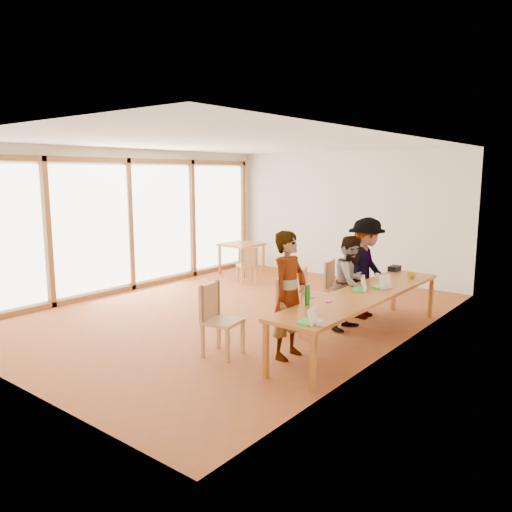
{
  "coord_description": "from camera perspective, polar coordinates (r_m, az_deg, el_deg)",
  "views": [
    {
      "loc": [
        5.68,
        -6.62,
        2.49
      ],
      "look_at": [
        0.51,
        -0.06,
        1.1
      ],
      "focal_mm": 35.0,
      "sensor_mm": 36.0,
      "label": 1
    }
  ],
  "objects": [
    {
      "name": "person_near",
      "position": [
        6.75,
        3.8,
        -4.47
      ],
      "size": [
        0.43,
        0.65,
        1.74
      ],
      "primitive_type": "imported",
      "rotation": [
        0.0,
        0.0,
        1.6
      ],
      "color": "gray",
      "rests_on": "ground"
    },
    {
      "name": "black_pouch",
      "position": [
        9.33,
        15.55,
        -1.37
      ],
      "size": [
        0.16,
        0.26,
        0.09
      ],
      "primitive_type": "cube",
      "color": "black",
      "rests_on": "communal_table"
    },
    {
      "name": "laptop_near",
      "position": [
        5.91,
        6.12,
        -7.2
      ],
      "size": [
        0.23,
        0.26,
        0.19
      ],
      "rotation": [
        0.0,
        0.0,
        0.17
      ],
      "color": "#3BD348",
      "rests_on": "communal_table"
    },
    {
      "name": "side_table",
      "position": [
        12.51,
        -1.67,
        1.08
      ],
      "size": [
        0.9,
        0.9,
        0.75
      ],
      "rotation": [
        0.0,
        0.0,
        -0.0
      ],
      "color": "#C3732B",
      "rests_on": "ground"
    },
    {
      "name": "laptop_far",
      "position": [
        7.87,
        14.28,
        -3.17
      ],
      "size": [
        0.28,
        0.3,
        0.22
      ],
      "rotation": [
        0.0,
        0.0,
        -0.25
      ],
      "color": "#3BD348",
      "rests_on": "communal_table"
    },
    {
      "name": "person_mid",
      "position": [
        8.11,
        10.85,
        -3.04
      ],
      "size": [
        0.59,
        0.75,
        1.52
      ],
      "primitive_type": "imported",
      "rotation": [
        0.0,
        0.0,
        1.55
      ],
      "color": "gray",
      "rests_on": "ground"
    },
    {
      "name": "window_wall",
      "position": [
        10.93,
        -14.24,
        3.96
      ],
      "size": [
        0.1,
        8.0,
        3.0
      ],
      "primitive_type": "cube",
      "color": "white",
      "rests_on": "ground"
    },
    {
      "name": "laptop_mid",
      "position": [
        7.62,
        11.9,
        -3.51
      ],
      "size": [
        0.28,
        0.3,
        0.21
      ],
      "rotation": [
        0.0,
        0.0,
        0.31
      ],
      "color": "#3BD348",
      "rests_on": "communal_table"
    },
    {
      "name": "chair_empty",
      "position": [
        9.0,
        8.97,
        -2.89
      ],
      "size": [
        0.51,
        0.51,
        0.51
      ],
      "rotation": [
        0.0,
        0.0,
        0.16
      ],
      "color": "tan",
      "rests_on": "ground"
    },
    {
      "name": "communal_table",
      "position": [
        7.54,
        12.21,
        -4.48
      ],
      "size": [
        0.8,
        4.0,
        0.75
      ],
      "color": "#C3732B",
      "rests_on": "ground"
    },
    {
      "name": "chair_near",
      "position": [
        6.94,
        -4.6,
        -6.28
      ],
      "size": [
        0.54,
        0.54,
        0.53
      ],
      "rotation": [
        0.0,
        0.0,
        0.17
      ],
      "color": "tan",
      "rests_on": "ground"
    },
    {
      "name": "condiment_cup",
      "position": [
        5.86,
        7.26,
        -7.6
      ],
      "size": [
        0.08,
        0.08,
        0.06
      ],
      "primitive_type": "cylinder",
      "color": "white",
      "rests_on": "communal_table"
    },
    {
      "name": "ground",
      "position": [
        9.07,
        -2.28,
        -6.49
      ],
      "size": [
        8.0,
        8.0,
        0.0
      ],
      "primitive_type": "plane",
      "color": "#994C25",
      "rests_on": "ground"
    },
    {
      "name": "pink_phone",
      "position": [
        6.9,
        8.34,
        -5.19
      ],
      "size": [
        0.05,
        0.1,
        0.01
      ],
      "primitive_type": "cube",
      "color": "#CF408E",
      "rests_on": "communal_table"
    },
    {
      "name": "chair_mid",
      "position": [
        7.84,
        3.36,
        -4.94
      ],
      "size": [
        0.54,
        0.54,
        0.47
      ],
      "rotation": [
        0.0,
        0.0,
        0.41
      ],
      "color": "tan",
      "rests_on": "ground"
    },
    {
      "name": "chair_spare",
      "position": [
        11.31,
        -0.93,
        -0.59
      ],
      "size": [
        0.54,
        0.54,
        0.45
      ],
      "rotation": [
        0.0,
        0.0,
        2.6
      ],
      "color": "tan",
      "rests_on": "ground"
    },
    {
      "name": "ceiling",
      "position": [
        8.74,
        -2.42,
        12.91
      ],
      "size": [
        6.0,
        8.0,
        0.04
      ],
      "primitive_type": "cube",
      "color": "white",
      "rests_on": "wall_back"
    },
    {
      "name": "clear_glass",
      "position": [
        8.58,
        13.71,
        -2.23
      ],
      "size": [
        0.07,
        0.07,
        0.09
      ],
      "primitive_type": "cylinder",
      "color": "silver",
      "rests_on": "communal_table"
    },
    {
      "name": "wall_back",
      "position": [
        12.09,
        10.13,
        4.6
      ],
      "size": [
        6.0,
        0.1,
        3.0
      ],
      "primitive_type": "cube",
      "color": "beige",
      "rests_on": "ground"
    },
    {
      "name": "green_bottle",
      "position": [
        6.69,
        5.9,
        -4.45
      ],
      "size": [
        0.07,
        0.07,
        0.28
      ],
      "primitive_type": "cylinder",
      "color": "#0F6D13",
      "rests_on": "communal_table"
    },
    {
      "name": "yellow_mug",
      "position": [
        8.75,
        17.37,
        -2.11
      ],
      "size": [
        0.14,
        0.14,
        0.1
      ],
      "primitive_type": "imported",
      "rotation": [
        0.0,
        0.0,
        0.05
      ],
      "color": "gold",
      "rests_on": "communal_table"
    },
    {
      "name": "person_far",
      "position": [
        8.8,
        12.44,
        -1.36
      ],
      "size": [
        0.68,
        1.15,
        1.75
      ],
      "primitive_type": "imported",
      "rotation": [
        0.0,
        0.0,
        1.6
      ],
      "color": "gray",
      "rests_on": "ground"
    },
    {
      "name": "wall_right",
      "position": [
        7.21,
        16.07,
        1.18
      ],
      "size": [
        0.1,
        8.0,
        3.0
      ],
      "primitive_type": "cube",
      "color": "beige",
      "rests_on": "ground"
    },
    {
      "name": "chair_far",
      "position": [
        8.64,
        6.04,
        -3.66
      ],
      "size": [
        0.53,
        0.53,
        0.47
      ],
      "rotation": [
        0.0,
        0.0,
        0.36
      ],
      "color": "tan",
      "rests_on": "ground"
    },
    {
      "name": "wall_front",
      "position": [
        6.34,
        -26.6,
        -0.56
      ],
      "size": [
        6.0,
        0.1,
        3.0
      ],
      "primitive_type": "cube",
      "color": "beige",
      "rests_on": "ground"
    }
  ]
}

